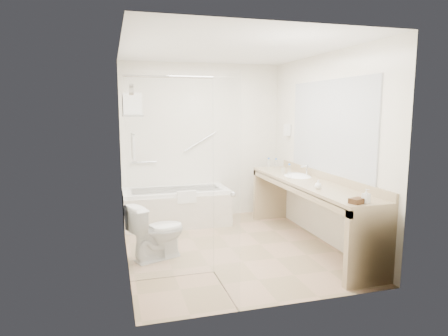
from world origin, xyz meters
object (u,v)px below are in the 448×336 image
object	(u,v)px
vanity_counter	(309,197)
toilet	(157,232)
bathtub	(176,207)
amenity_basket	(357,201)
water_bottle_left	(289,170)

from	to	relation	value
vanity_counter	toilet	size ratio (longest dim) A/B	3.97
bathtub	toilet	world-z (taller)	toilet
bathtub	amenity_basket	xyz separation A→B (m)	(1.40, -2.62, 0.60)
vanity_counter	amenity_basket	distance (m)	1.26
amenity_basket	water_bottle_left	size ratio (longest dim) A/B	0.90
amenity_basket	water_bottle_left	bearing A→B (deg)	88.27
toilet	water_bottle_left	distance (m)	2.04
bathtub	vanity_counter	xyz separation A→B (m)	(1.52, -1.39, 0.36)
toilet	water_bottle_left	bearing A→B (deg)	-98.61
vanity_counter	water_bottle_left	xyz separation A→B (m)	(-0.07, 0.46, 0.29)
amenity_basket	water_bottle_left	xyz separation A→B (m)	(0.05, 1.69, 0.05)
vanity_counter	water_bottle_left	distance (m)	0.55
vanity_counter	amenity_basket	bearing A→B (deg)	-95.58
vanity_counter	amenity_basket	size ratio (longest dim) A/B	17.26
amenity_basket	water_bottle_left	world-z (taller)	water_bottle_left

